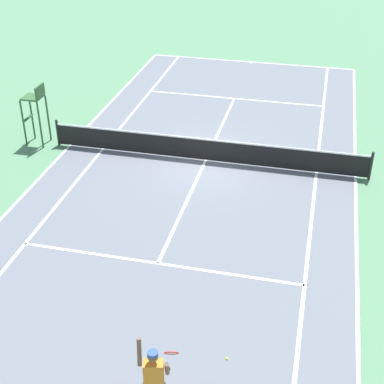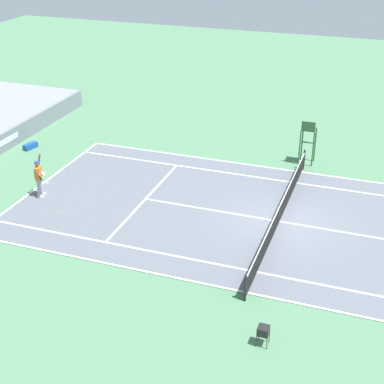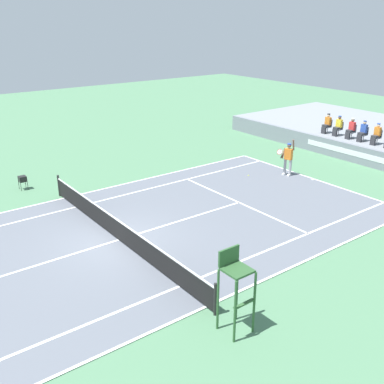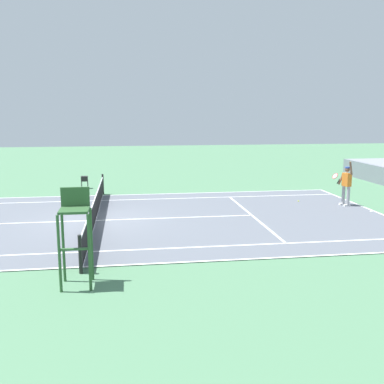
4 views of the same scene
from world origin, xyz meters
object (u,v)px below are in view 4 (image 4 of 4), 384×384
Objects in this scene: umpire_chair at (75,225)px; ball_hopper at (84,178)px; tennis_player at (346,184)px; tennis_ball at (298,201)px.

ball_hopper is (-14.67, -1.12, -0.98)m from umpire_chair.
tennis_player is 13.85m from umpire_chair.
umpire_chair is at bearing 4.36° from ball_hopper.
umpire_chair reaches higher than tennis_player.
tennis_player is at bearing 56.53° from tennis_ball.
umpire_chair reaches higher than tennis_ball.
tennis_ball is 13.32m from umpire_chair.
tennis_ball is (-1.18, -1.78, -0.96)m from tennis_player.
tennis_player is 0.85× the size of umpire_chair.
tennis_player is 13.98m from ball_hopper.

